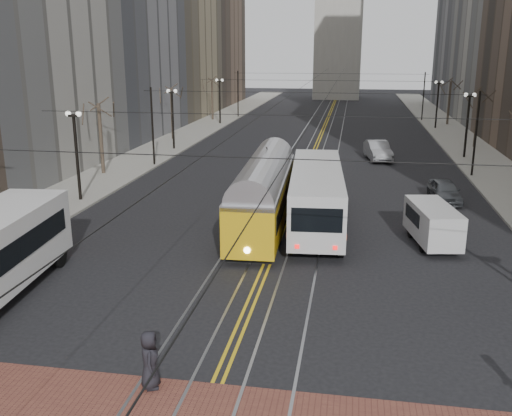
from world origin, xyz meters
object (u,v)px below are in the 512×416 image
at_px(sedan_grey, 445,191).
at_px(sedan_silver, 378,151).
at_px(rear_bus, 316,197).
at_px(streetcar, 264,199).
at_px(pedestrian_a, 150,360).
at_px(cargo_van, 432,226).

relative_size(sedan_grey, sedan_silver, 0.82).
relative_size(rear_bus, sedan_grey, 2.97).
distance_m(streetcar, pedestrian_a, 16.37).
relative_size(cargo_van, sedan_silver, 0.90).
height_order(cargo_van, pedestrian_a, cargo_van).
xyz_separation_m(streetcar, sedan_silver, (7.00, 21.21, -0.72)).
xyz_separation_m(cargo_van, sedan_silver, (-1.91, 23.00, -0.18)).
xyz_separation_m(streetcar, pedestrian_a, (-0.79, -16.34, -0.66)).
distance_m(streetcar, sedan_silver, 22.35).
bearing_deg(sedan_grey, pedestrian_a, -120.76).
distance_m(cargo_van, pedestrian_a, 17.49).
bearing_deg(cargo_van, sedan_grey, 68.30).
distance_m(streetcar, sedan_grey, 12.98).
xyz_separation_m(rear_bus, sedan_silver, (4.12, 20.66, -0.78)).
bearing_deg(pedestrian_a, sedan_grey, -43.82).
xyz_separation_m(sedan_grey, sedan_silver, (-3.79, 14.05, 0.13)).
bearing_deg(pedestrian_a, rear_bus, -29.87).
bearing_deg(sedan_silver, pedestrian_a, -111.41).
bearing_deg(sedan_grey, sedan_silver, 100.57).
bearing_deg(sedan_silver, sedan_grey, -84.58).
height_order(streetcar, sedan_grey, streetcar).
bearing_deg(streetcar, sedan_grey, 31.11).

